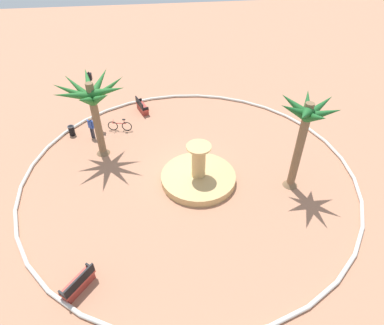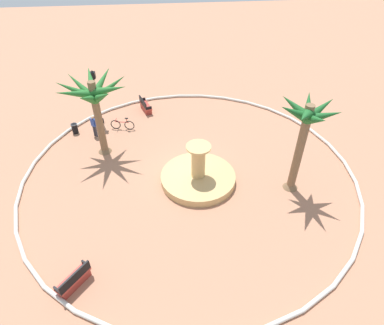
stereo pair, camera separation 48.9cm
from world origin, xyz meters
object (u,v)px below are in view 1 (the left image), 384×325
palm_tree_near_fountain (305,125)px  trash_bin (72,130)px  bench_east (79,284)px  palm_tree_by_curb (92,98)px  fountain (198,176)px  lamppost (93,95)px  person_cyclist_helmet (91,127)px  bench_west (142,107)px  bicycle_red_frame (120,126)px

palm_tree_near_fountain → trash_bin: 15.40m
trash_bin → bench_east: bearing=99.3°
palm_tree_near_fountain → palm_tree_by_curb: (10.92, -4.60, -0.18)m
fountain → bench_east: 8.60m
lamppost → person_cyclist_helmet: (0.24, 1.71, -1.49)m
palm_tree_by_curb → bench_west: 6.71m
fountain → bicycle_red_frame: fountain is taller
fountain → palm_tree_near_fountain: bearing=167.9°
bench_west → fountain: bearing=110.1°
bench_east → person_cyclist_helmet: size_ratio=0.96×
bicycle_red_frame → bench_west: bearing=-123.0°
bench_east → lamppost: lamppost is taller
bicycle_red_frame → palm_tree_near_fountain: bearing=144.2°
fountain → bicycle_red_frame: (4.70, -6.01, 0.04)m
palm_tree_near_fountain → bicycle_red_frame: palm_tree_near_fountain is taller
bench_west → person_cyclist_helmet: 4.67m
palm_tree_near_fountain → trash_bin: (13.19, -7.00, -3.77)m
fountain → bench_east: fountain is taller
fountain → palm_tree_near_fountain: (-5.19, 1.12, 3.81)m
palm_tree_by_curb → bicycle_red_frame: palm_tree_by_curb is taller
lamppost → trash_bin: 2.89m
fountain → bench_west: 9.03m
bench_east → bench_west: size_ratio=0.93×
palm_tree_by_curb → lamppost: 3.96m
lamppost → trash_bin: lamppost is taller
palm_tree_near_fountain → bench_east: (11.22, 5.01, -3.81)m
palm_tree_near_fountain → bench_east: size_ratio=3.62×
bench_east → bicycle_red_frame: size_ratio=0.91×
person_cyclist_helmet → bench_west: bearing=-137.7°
lamppost → bicycle_red_frame: size_ratio=2.40×
person_cyclist_helmet → bicycle_red_frame: bearing=-160.3°
fountain → bench_west: bearing=-69.9°
palm_tree_near_fountain → lamppost: size_ratio=1.38×
bench_east → trash_bin: size_ratio=2.13×
palm_tree_near_fountain → palm_tree_by_curb: bearing=-22.8°
palm_tree_by_curb → bicycle_red_frame: (-1.03, -2.53, -3.59)m
bench_west → bicycle_red_frame: (1.60, 2.46, 0.04)m
palm_tree_by_curb → bench_west: size_ratio=3.09×
palm_tree_by_curb → bicycle_red_frame: bearing=-112.1°
fountain → lamppost: lamppost is taller
fountain → lamppost: 9.68m
fountain → palm_tree_by_curb: (5.73, -3.48, 3.63)m
fountain → palm_tree_by_curb: palm_tree_by_curb is taller
palm_tree_near_fountain → trash_bin: palm_tree_near_fountain is taller
bench_west → person_cyclist_helmet: bearing=42.3°
bench_west → person_cyclist_helmet: size_ratio=1.04×
fountain → palm_tree_near_fountain: 6.53m
lamppost → palm_tree_by_curb: bearing=99.0°
lamppost → person_cyclist_helmet: bearing=82.1°
palm_tree_near_fountain → person_cyclist_helmet: size_ratio=3.49×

